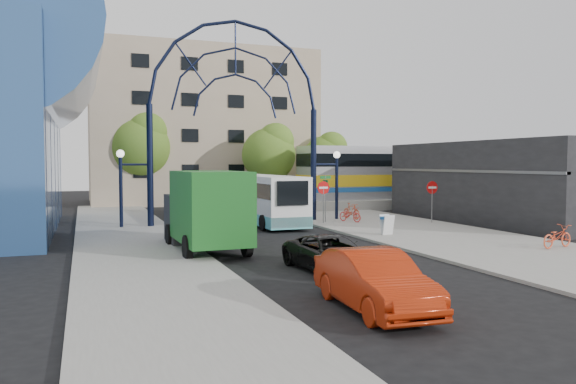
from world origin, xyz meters
name	(u,v)px	position (x,y,z in m)	size (l,w,h in m)	color
ground	(335,264)	(0.00, 0.00, 0.00)	(120.00, 120.00, 0.00)	black
sidewalk_east	(452,239)	(8.00, 4.00, 0.06)	(8.00, 56.00, 0.12)	gray
plaza_west	(136,249)	(-6.50, 6.00, 0.06)	(5.00, 50.00, 0.12)	gray
gateway_arch	(236,80)	(0.00, 14.00, 8.56)	(13.64, 0.44, 12.10)	black
stop_sign	(323,192)	(4.80, 12.00, 1.99)	(0.80, 0.07, 2.50)	slate
do_not_enter_sign	(432,192)	(11.00, 10.00, 1.98)	(0.76, 0.07, 2.48)	slate
street_name_sign	(325,189)	(5.20, 12.60, 2.13)	(0.70, 0.70, 2.80)	slate
sandwich_board	(387,222)	(5.60, 5.98, 0.74)	(0.55, 0.61, 0.99)	white
commercial_block_east	(500,182)	(16.00, 10.00, 2.50)	(6.00, 16.00, 5.00)	black
apartment_block	(200,128)	(2.00, 34.97, 7.00)	(20.00, 12.10, 14.00)	tan
train_platform	(439,201)	(20.00, 22.00, 0.40)	(32.00, 5.00, 0.80)	gray
train_car	(440,172)	(20.00, 22.00, 2.90)	(25.10, 3.05, 4.20)	#B7B7BC
tree_north_a	(271,152)	(6.12, 25.93, 4.61)	(4.48, 4.48, 7.00)	#382314
tree_north_b	(142,144)	(-3.88, 29.93, 5.27)	(5.12, 5.12, 8.00)	#382314
tree_north_c	(327,156)	(12.12, 27.93, 4.28)	(4.16, 4.16, 6.50)	#382314
city_bus	(261,198)	(1.65, 14.40, 1.53)	(2.68, 10.74, 2.93)	white
green_truck	(205,211)	(-3.79, 4.76, 1.68)	(2.72, 6.72, 3.36)	black
black_suv	(331,254)	(-0.68, -1.14, 0.61)	(2.02, 4.37, 1.21)	black
red_sedan	(374,281)	(-1.78, -6.11, 0.75)	(1.59, 4.56, 1.50)	#AC250A
bike_near_a	(350,214)	(6.63, 12.13, 0.56)	(0.58, 1.68, 0.88)	red
bike_near_b	(351,211)	(7.47, 13.64, 0.62)	(0.47, 1.68, 1.01)	#D14F29
bike_far_a	(557,236)	(10.10, -0.31, 0.60)	(0.64, 1.84, 0.96)	#F15630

